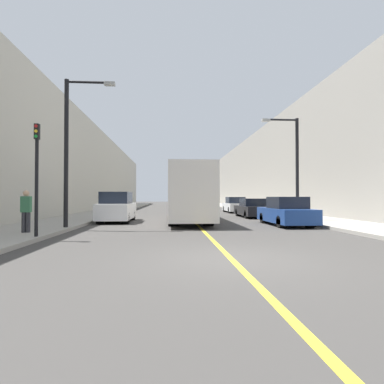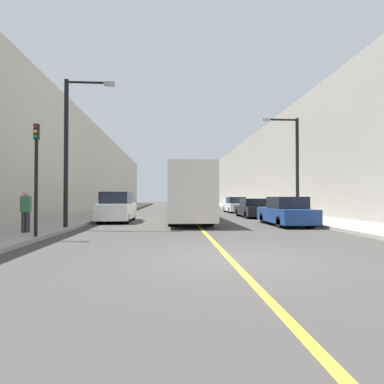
# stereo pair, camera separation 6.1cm
# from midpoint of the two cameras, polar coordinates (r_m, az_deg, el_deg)

# --- Properties ---
(ground_plane) EXTENTS (200.00, 200.00, 0.00)m
(ground_plane) POSITION_cam_midpoint_polar(r_m,az_deg,el_deg) (7.70, 7.44, -12.54)
(ground_plane) COLOR #3F3D3A
(sidewalk_left) EXTENTS (3.71, 72.00, 0.15)m
(sidewalk_left) POSITION_cam_midpoint_polar(r_m,az_deg,el_deg) (37.97, -13.75, -3.19)
(sidewalk_left) COLOR #9E998E
(sidewalk_left) RESTS_ON ground
(sidewalk_right) EXTENTS (3.71, 72.00, 0.15)m
(sidewalk_right) POSITION_cam_midpoint_polar(r_m,az_deg,el_deg) (38.59, 10.11, -3.17)
(sidewalk_right) COLOR #9E998E
(sidewalk_right) RESTS_ON ground
(building_row_left) EXTENTS (4.00, 72.00, 9.60)m
(building_row_left) POSITION_cam_midpoint_polar(r_m,az_deg,el_deg) (38.92, -19.33, 3.85)
(building_row_left) COLOR #B7B2A3
(building_row_left) RESTS_ON ground
(building_row_right) EXTENTS (4.00, 72.00, 10.21)m
(building_row_right) POSITION_cam_midpoint_polar(r_m,az_deg,el_deg) (39.84, 15.48, 4.15)
(building_row_right) COLOR gray
(building_row_right) RESTS_ON ground
(road_center_line) EXTENTS (0.16, 72.00, 0.01)m
(road_center_line) POSITION_cam_midpoint_polar(r_m,az_deg,el_deg) (37.46, -1.72, -3.37)
(road_center_line) COLOR gold
(road_center_line) RESTS_ON ground
(bus) EXTENTS (2.43, 10.98, 3.32)m
(bus) POSITION_cam_midpoint_polar(r_m,az_deg,el_deg) (19.44, -0.81, -0.31)
(bus) COLOR silver
(bus) RESTS_ON ground
(parked_suv_left) EXTENTS (1.87, 4.51, 1.87)m
(parked_suv_left) POSITION_cam_midpoint_polar(r_m,az_deg,el_deg) (19.37, -13.99, -2.99)
(parked_suv_left) COLOR silver
(parked_suv_left) RESTS_ON ground
(car_right_near) EXTENTS (1.87, 4.52, 1.57)m
(car_right_near) POSITION_cam_midpoint_polar(r_m,az_deg,el_deg) (17.24, 17.54, -3.75)
(car_right_near) COLOR navy
(car_right_near) RESTS_ON ground
(car_right_mid) EXTENTS (1.85, 4.62, 1.45)m
(car_right_mid) POSITION_cam_midpoint_polar(r_m,az_deg,el_deg) (23.52, 11.51, -3.14)
(car_right_mid) COLOR black
(car_right_mid) RESTS_ON ground
(car_right_far) EXTENTS (1.83, 4.38, 1.57)m
(car_right_far) POSITION_cam_midpoint_polar(r_m,az_deg,el_deg) (30.47, 8.30, -2.58)
(car_right_far) COLOR silver
(car_right_far) RESTS_ON ground
(street_lamp_left) EXTENTS (2.33, 0.24, 6.90)m
(street_lamp_left) POSITION_cam_midpoint_polar(r_m,az_deg,el_deg) (15.23, -22.01, 8.71)
(street_lamp_left) COLOR black
(street_lamp_left) RESTS_ON sidewalk_left
(street_lamp_right) EXTENTS (2.33, 0.24, 6.30)m
(street_lamp_right) POSITION_cam_midpoint_polar(r_m,az_deg,el_deg) (19.69, 18.91, 5.59)
(street_lamp_right) COLOR black
(street_lamp_right) RESTS_ON sidewalk_right
(traffic_light) EXTENTS (0.16, 0.18, 4.00)m
(traffic_light) POSITION_cam_midpoint_polar(r_m,az_deg,el_deg) (11.99, -27.43, 2.92)
(traffic_light) COLOR black
(traffic_light) RESTS_ON sidewalk_left
(pedestrian) EXTENTS (0.36, 0.23, 1.66)m
(pedestrian) POSITION_cam_midpoint_polar(r_m,az_deg,el_deg) (13.53, -28.98, -3.12)
(pedestrian) COLOR #2D2D33
(pedestrian) RESTS_ON sidewalk_left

